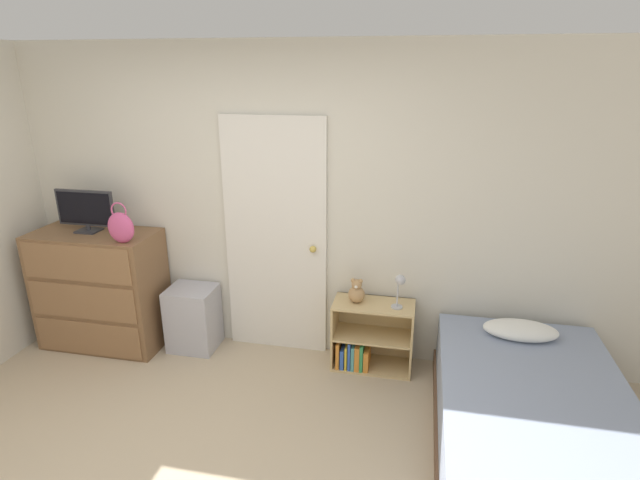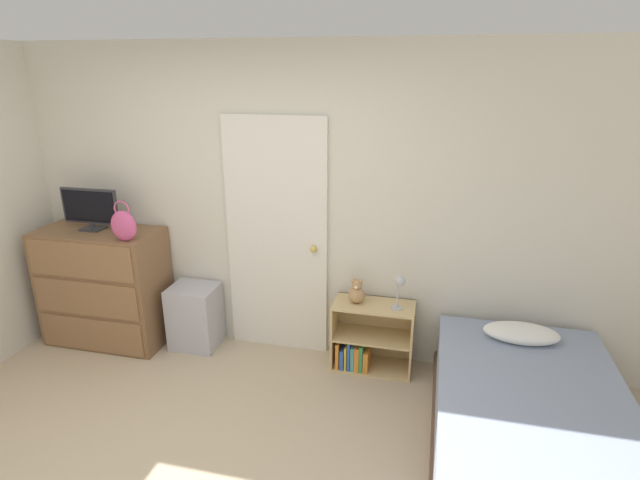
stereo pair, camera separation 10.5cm
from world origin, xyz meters
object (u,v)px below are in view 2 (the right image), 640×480
Objects in this scene: bookshelf at (367,341)px; teddy_bear at (357,293)px; desk_lamp at (400,286)px; dresser at (105,287)px; bed at (531,430)px; handbag at (124,225)px; storage_bin at (195,316)px; tv at (90,208)px.

teddy_bear is (-0.09, -0.00, 0.43)m from bookshelf.
teddy_bear is 0.36m from desk_lamp.
bookshelf is (2.31, 0.10, -0.29)m from dresser.
teddy_bear is 1.54m from bed.
handbag is 1.01m from storage_bin.
bookshelf is 2.28× the size of desk_lamp.
dresser is at bearing -177.47° from teddy_bear.
tv is at bearing -179.38° from desk_lamp.
dresser is 0.71m from tv.
bed is at bearing -16.93° from storage_bin.
handbag is at bearing -171.95° from bookshelf.
handbag is at bearing -174.02° from desk_lamp.
desk_lamp is at bearing -10.42° from bookshelf.
handbag is 0.51× the size of bookshelf.
dresser is at bearing 168.20° from bed.
tv is 1.83× the size of desk_lamp.
bookshelf is at bearing 2.24° from teddy_bear.
dresser is 5.19× the size of teddy_bear.
storage_bin is 1.98× the size of desk_lamp.
handbag is 0.59× the size of storage_bin.
desk_lamp is at bearing 1.28° from dresser.
dresser is at bearing -177.48° from bookshelf.
handbag is at bearing -23.32° from dresser.
handbag is (0.44, -0.20, -0.06)m from tv.
dresser is 1.87× the size of storage_bin.
teddy_bear reaches higher than storage_bin.
bookshelf is 0.33× the size of bed.
tv reaches higher than bed.
bookshelf is 0.60m from desk_lamp.
dresser is 0.78m from handbag.
storage_bin is 0.28× the size of bed.
dresser is 2.03× the size of tv.
bookshelf reaches higher than storage_bin.
dresser is at bearing 156.68° from handbag.
storage_bin is at bearing 6.03° from dresser.
handbag is at bearing -148.15° from storage_bin.
tv is 2.56× the size of teddy_bear.
desk_lamp is 1.30m from bed.
desk_lamp is (2.61, 0.03, -0.45)m from tv.
dresser is at bearing -29.50° from tv.
tv is 0.92× the size of storage_bin.
handbag is 2.15m from bookshelf.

